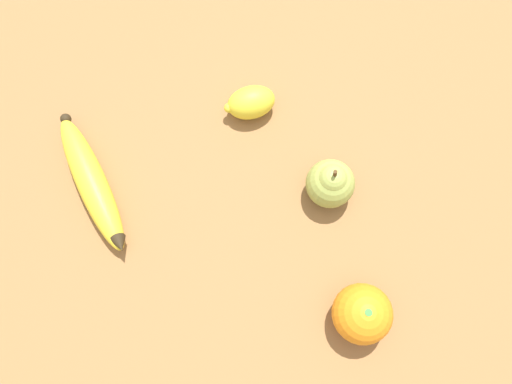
{
  "coord_description": "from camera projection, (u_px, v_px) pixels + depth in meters",
  "views": [
    {
      "loc": [
        0.09,
        0.11,
        0.68
      ],
      "look_at": [
        -0.08,
        0.04,
        0.03
      ],
      "focal_mm": 35.0,
      "sensor_mm": 36.0,
      "label": 1
    }
  ],
  "objects": [
    {
      "name": "banana",
      "position": [
        93.0,
        182.0,
        0.69
      ],
      "size": [
        0.16,
        0.19,
        0.04
      ],
      "rotation": [
        0.0,
        0.0,
        0.9
      ],
      "color": "yellow",
      "rests_on": "ground_plane"
    },
    {
      "name": "lemon",
      "position": [
        251.0,
        103.0,
        0.72
      ],
      "size": [
        0.08,
        0.08,
        0.05
      ],
      "rotation": [
        0.0,
        0.0,
        5.4
      ],
      "color": "yellow",
      "rests_on": "ground_plane"
    },
    {
      "name": "ground_plane",
      "position": [
        207.0,
        237.0,
        0.69
      ],
      "size": [
        3.0,
        3.0,
        0.0
      ],
      "primitive_type": "plane",
      "color": "olive"
    },
    {
      "name": "pear",
      "position": [
        331.0,
        183.0,
        0.67
      ],
      "size": [
        0.07,
        0.07,
        0.08
      ],
      "color": "#99A84C",
      "rests_on": "ground_plane"
    },
    {
      "name": "orange",
      "position": [
        362.0,
        314.0,
        0.62
      ],
      "size": [
        0.08,
        0.08,
        0.08
      ],
      "color": "orange",
      "rests_on": "ground_plane"
    }
  ]
}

